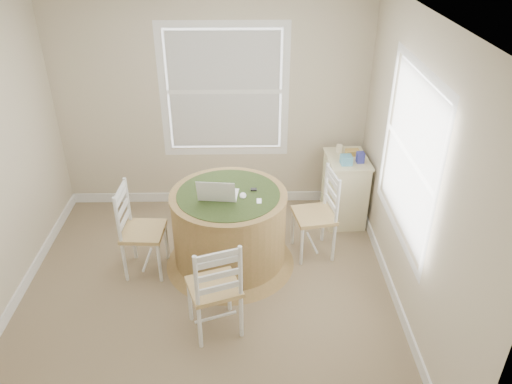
{
  "coord_description": "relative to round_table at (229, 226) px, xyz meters",
  "views": [
    {
      "loc": [
        0.41,
        -3.65,
        3.31
      ],
      "look_at": [
        0.48,
        0.45,
        0.91
      ],
      "focal_mm": 35.0,
      "sensor_mm": 36.0,
      "label": 1
    }
  ],
  "objects": [
    {
      "name": "room",
      "position": [
        -0.05,
        -0.38,
        0.85
      ],
      "size": [
        3.64,
        3.64,
        2.64
      ],
      "color": "#8F7A5A",
      "rests_on": "ground"
    },
    {
      "name": "round_table",
      "position": [
        0.0,
        0.0,
        0.0
      ],
      "size": [
        1.34,
        1.34,
        0.84
      ],
      "rotation": [
        0.0,
        0.0,
        -0.02
      ],
      "color": "#9D7546",
      "rests_on": "ground"
    },
    {
      "name": "chair_left",
      "position": [
        -0.85,
        -0.1,
        0.02
      ],
      "size": [
        0.42,
        0.44,
        0.95
      ],
      "primitive_type": null,
      "rotation": [
        0.0,
        0.0,
        1.52
      ],
      "color": "white",
      "rests_on": "ground"
    },
    {
      "name": "chair_near",
      "position": [
        -0.1,
        -0.94,
        0.02
      ],
      "size": [
        0.53,
        0.52,
        0.95
      ],
      "primitive_type": null,
      "rotation": [
        0.0,
        0.0,
        3.48
      ],
      "color": "white",
      "rests_on": "ground"
    },
    {
      "name": "chair_right",
      "position": [
        0.88,
        0.16,
        0.02
      ],
      "size": [
        0.47,
        0.48,
        0.95
      ],
      "primitive_type": null,
      "rotation": [
        0.0,
        0.0,
        -1.4
      ],
      "color": "white",
      "rests_on": "ground"
    },
    {
      "name": "laptop",
      "position": [
        -0.09,
        -0.06,
        0.41
      ],
      "size": [
        0.39,
        0.36,
        0.25
      ],
      "rotation": [
        0.0,
        0.0,
        3.04
      ],
      "color": "white",
      "rests_on": "round_table"
    },
    {
      "name": "mouse",
      "position": [
        0.14,
        -0.05,
        0.39
      ],
      "size": [
        0.07,
        0.11,
        0.04
      ],
      "primitive_type": "ellipsoid",
      "rotation": [
        0.0,
        0.0,
        -0.02
      ],
      "color": "white",
      "rests_on": "round_table"
    },
    {
      "name": "phone",
      "position": [
        0.3,
        -0.15,
        0.38
      ],
      "size": [
        0.05,
        0.09,
        0.02
      ],
      "primitive_type": "cube",
      "rotation": [
        0.0,
        0.0,
        -0.02
      ],
      "color": "#B7BABF",
      "rests_on": "round_table"
    },
    {
      "name": "keys",
      "position": [
        0.25,
        0.07,
        0.39
      ],
      "size": [
        0.06,
        0.05,
        0.02
      ],
      "primitive_type": "cube",
      "rotation": [
        0.0,
        0.0,
        -0.02
      ],
      "color": "black",
      "rests_on": "round_table"
    },
    {
      "name": "corner_chest",
      "position": [
        1.32,
        0.81,
        -0.05
      ],
      "size": [
        0.49,
        0.63,
        0.81
      ],
      "rotation": [
        0.0,
        0.0,
        0.06
      ],
      "color": "beige",
      "rests_on": "ground"
    },
    {
      "name": "tissue_box",
      "position": [
        1.27,
        0.66,
        0.41
      ],
      "size": [
        0.13,
        0.13,
        0.1
      ],
      "primitive_type": "cube",
      "rotation": [
        0.0,
        0.0,
        0.06
      ],
      "color": "#529BBC",
      "rests_on": "corner_chest"
    },
    {
      "name": "box_yellow",
      "position": [
        1.39,
        0.9,
        0.39
      ],
      "size": [
        0.16,
        0.11,
        0.06
      ],
      "primitive_type": "cube",
      "rotation": [
        0.0,
        0.0,
        0.06
      ],
      "color": "gold",
      "rests_on": "corner_chest"
    },
    {
      "name": "box_blue",
      "position": [
        1.44,
        0.7,
        0.42
      ],
      "size": [
        0.08,
        0.08,
        0.12
      ],
      "primitive_type": "cube",
      "rotation": [
        0.0,
        0.0,
        0.06
      ],
      "color": "#313495",
      "rests_on": "corner_chest"
    },
    {
      "name": "cup_cream",
      "position": [
        1.24,
        0.98,
        0.4
      ],
      "size": [
        0.07,
        0.07,
        0.09
      ],
      "primitive_type": "cylinder",
      "color": "beige",
      "rests_on": "corner_chest"
    }
  ]
}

